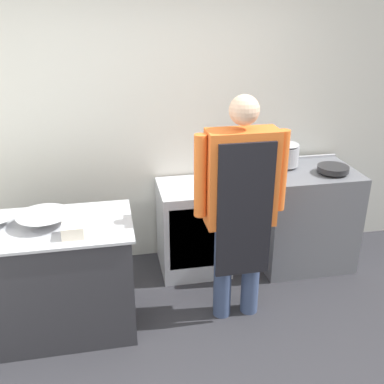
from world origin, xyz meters
The scene contains 10 objects.
ground_plane centered at (0.00, 0.00, 0.00)m, with size 14.00×14.00×0.00m, color #2D2D33.
wall_back centered at (0.00, 1.73, 1.35)m, with size 8.00×0.05×2.70m.
prep_counter centered at (-1.02, 0.75, 0.44)m, with size 1.33×0.69×0.88m.
stove centered at (1.27, 1.32, 0.47)m, with size 0.84×0.68×0.95m.
fridge_unit centered at (0.23, 1.39, 0.41)m, with size 0.62×0.57×0.82m.
person_cook centered at (0.43, 0.65, 1.01)m, with size 0.69×0.24×1.76m.
mixing_bowl centered at (-0.97, 0.77, 0.92)m, with size 0.38×0.38×0.08m.
plastic_tub centered at (-0.76, 0.56, 0.92)m, with size 0.15×0.15×0.08m.
stock_pot centered at (1.08, 1.44, 1.06)m, with size 0.24×0.24×0.22m.
saute_pan centered at (1.44, 1.20, 0.98)m, with size 0.27×0.27×0.05m.
Camera 1 is at (-0.49, -2.20, 2.33)m, focal length 42.00 mm.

